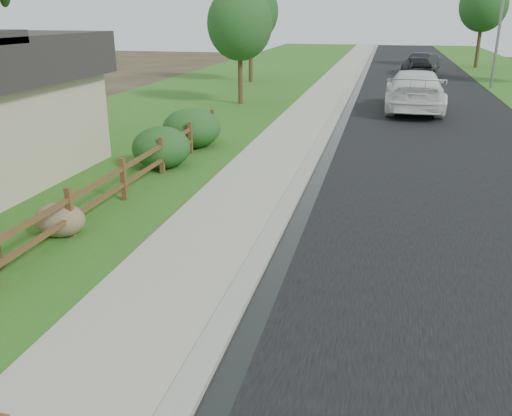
# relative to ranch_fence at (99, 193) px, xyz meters

# --- Properties ---
(road) EXTENTS (8.00, 90.00, 0.02)m
(road) POSITION_rel_ranch_fence_xyz_m (8.20, 28.60, -0.61)
(road) COLOR black
(road) RESTS_ON ground
(curb) EXTENTS (0.40, 90.00, 0.12)m
(curb) POSITION_rel_ranch_fence_xyz_m (4.00, 28.60, -0.56)
(curb) COLOR gray
(curb) RESTS_ON ground
(wet_gutter) EXTENTS (0.50, 90.00, 0.00)m
(wet_gutter) POSITION_rel_ranch_fence_xyz_m (4.35, 28.60, -0.60)
(wet_gutter) COLOR black
(wet_gutter) RESTS_ON road
(sidewalk) EXTENTS (2.20, 90.00, 0.10)m
(sidewalk) POSITION_rel_ranch_fence_xyz_m (2.70, 28.60, -0.57)
(sidewalk) COLOR #9F9C8A
(sidewalk) RESTS_ON ground
(grass_strip) EXTENTS (1.60, 90.00, 0.06)m
(grass_strip) POSITION_rel_ranch_fence_xyz_m (0.80, 28.60, -0.59)
(grass_strip) COLOR #225718
(grass_strip) RESTS_ON ground
(lawn_near) EXTENTS (9.00, 90.00, 0.04)m
(lawn_near) POSITION_rel_ranch_fence_xyz_m (-4.40, 28.60, -0.60)
(lawn_near) COLOR #225718
(lawn_near) RESTS_ON ground
(ranch_fence) EXTENTS (0.12, 16.92, 1.10)m
(ranch_fence) POSITION_rel_ranch_fence_xyz_m (0.00, 0.00, 0.00)
(ranch_fence) COLOR #4D2A19
(ranch_fence) RESTS_ON ground
(white_suv) EXTENTS (2.74, 6.58, 1.90)m
(white_suv) POSITION_rel_ranch_fence_xyz_m (7.43, 16.48, 0.35)
(white_suv) COLOR white
(white_suv) RESTS_ON road
(dark_car_mid) EXTENTS (2.12, 4.38, 1.44)m
(dark_car_mid) POSITION_rel_ranch_fence_xyz_m (8.29, 33.01, 0.12)
(dark_car_mid) COLOR black
(dark_car_mid) RESTS_ON road
(dark_car_far) EXTENTS (3.09, 4.82, 1.50)m
(dark_car_far) POSITION_rel_ranch_fence_xyz_m (8.60, 33.99, 0.15)
(dark_car_far) COLOR black
(dark_car_far) RESTS_ON road
(streetlight) EXTENTS (1.93, 0.47, 8.37)m
(streetlight) POSITION_rel_ranch_fence_xyz_m (12.27, 26.05, 4.12)
(streetlight) COLOR gray
(streetlight) RESTS_ON ground
(boulder) EXTENTS (1.30, 1.13, 0.72)m
(boulder) POSITION_rel_ranch_fence_xyz_m (-0.30, -1.15, -0.26)
(boulder) COLOR olive
(boulder) RESTS_ON ground
(shrub_c) EXTENTS (2.07, 2.07, 1.25)m
(shrub_c) POSITION_rel_ranch_fence_xyz_m (-0.30, 4.30, 0.01)
(shrub_c) COLOR #16401C
(shrub_c) RESTS_ON ground
(shrub_d) EXTENTS (2.54, 2.54, 1.36)m
(shrub_d) POSITION_rel_ranch_fence_xyz_m (-0.30, 6.98, 0.06)
(shrub_d) COLOR #16401C
(shrub_d) RESTS_ON ground
(tree_near_left) EXTENTS (3.20, 3.20, 5.67)m
(tree_near_left) POSITION_rel_ranch_fence_xyz_m (-1.08, 16.50, 3.28)
(tree_near_left) COLOR #342515
(tree_near_left) RESTS_ON ground
(tree_mid_left) EXTENTS (3.62, 3.62, 6.47)m
(tree_mid_left) POSITION_rel_ranch_fence_xyz_m (-2.82, 25.76, 3.85)
(tree_mid_left) COLOR #342515
(tree_mid_left) RESTS_ON ground
(tree_far_right) EXTENTS (3.87, 3.87, 7.14)m
(tree_far_right) POSITION_rel_ranch_fence_xyz_m (13.38, 39.84, 4.38)
(tree_far_right) COLOR #342515
(tree_far_right) RESTS_ON ground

